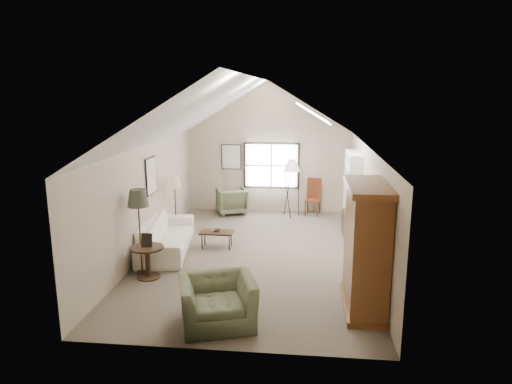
# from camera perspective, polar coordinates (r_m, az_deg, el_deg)

# --- Properties ---
(room_shell) EXTENTS (5.01, 8.01, 4.00)m
(room_shell) POSITION_cam_1_polar(r_m,az_deg,el_deg) (9.98, -0.25, 9.68)
(room_shell) COLOR brown
(room_shell) RESTS_ON ground
(window) EXTENTS (1.72, 0.08, 1.42)m
(window) POSITION_cam_1_polar(r_m,az_deg,el_deg) (14.09, 1.94, 3.32)
(window) COLOR black
(window) RESTS_ON room_shell
(skylight) EXTENTS (0.80, 1.20, 0.52)m
(skylight) POSITION_cam_1_polar(r_m,az_deg,el_deg) (10.82, 7.25, 9.87)
(skylight) COLOR white
(skylight) RESTS_ON room_shell
(wall_art) EXTENTS (1.97, 3.71, 0.88)m
(wall_art) POSITION_cam_1_polar(r_m,az_deg,el_deg) (12.38, -7.94, 3.22)
(wall_art) COLOR black
(wall_art) RESTS_ON room_shell
(armoire) EXTENTS (0.60, 1.50, 2.20)m
(armoire) POSITION_cam_1_polar(r_m,az_deg,el_deg) (8.02, 13.59, -6.79)
(armoire) COLOR brown
(armoire) RESTS_ON ground
(tv_alcove) EXTENTS (0.32, 1.30, 2.10)m
(tv_alcove) POSITION_cam_1_polar(r_m,az_deg,el_deg) (11.86, 11.94, -0.19)
(tv_alcove) COLOR white
(tv_alcove) RESTS_ON ground
(media_console) EXTENTS (0.34, 1.18, 0.60)m
(media_console) POSITION_cam_1_polar(r_m,az_deg,el_deg) (12.07, 11.67, -4.12)
(media_console) COLOR #382316
(media_console) RESTS_ON ground
(tv_panel) EXTENTS (0.05, 0.90, 0.55)m
(tv_panel) POSITION_cam_1_polar(r_m,az_deg,el_deg) (11.91, 11.80, -1.26)
(tv_panel) COLOR black
(tv_panel) RESTS_ON media_console
(sofa) EXTENTS (1.36, 2.72, 0.76)m
(sofa) POSITION_cam_1_polar(r_m,az_deg,el_deg) (11.00, -11.13, -5.31)
(sofa) COLOR white
(sofa) RESTS_ON ground
(armchair_near) EXTENTS (1.46, 1.36, 0.78)m
(armchair_near) POSITION_cam_1_polar(r_m,az_deg,el_deg) (7.58, -4.87, -13.48)
(armchair_near) COLOR #5D6244
(armchair_near) RESTS_ON ground
(armchair_far) EXTENTS (1.10, 1.12, 0.79)m
(armchair_far) POSITION_cam_1_polar(r_m,az_deg,el_deg) (14.04, -3.06, -1.11)
(armchair_far) COLOR #555D41
(armchair_far) RESTS_ON ground
(coffee_table) EXTENTS (0.80, 0.45, 0.41)m
(coffee_table) POSITION_cam_1_polar(r_m,az_deg,el_deg) (11.08, -4.92, -5.94)
(coffee_table) COLOR #3A2717
(coffee_table) RESTS_ON ground
(bowl) EXTENTS (0.19, 0.19, 0.05)m
(bowl) POSITION_cam_1_polar(r_m,az_deg,el_deg) (11.01, -4.94, -4.81)
(bowl) COLOR #391F17
(bowl) RESTS_ON coffee_table
(side_table) EXTENTS (0.73, 0.73, 0.65)m
(side_table) POSITION_cam_1_polar(r_m,az_deg,el_deg) (9.55, -13.36, -8.53)
(side_table) COLOR #352115
(side_table) RESTS_ON ground
(side_chair) EXTENTS (0.51, 0.51, 1.11)m
(side_chair) POSITION_cam_1_polar(r_m,az_deg,el_deg) (13.92, 7.11, -0.64)
(side_chair) COLOR brown
(side_chair) RESTS_ON ground
(tripod_lamp) EXTENTS (0.68, 0.68, 1.77)m
(tripod_lamp) POSITION_cam_1_polar(r_m,az_deg,el_deg) (13.61, 4.45, 0.54)
(tripod_lamp) COLOR white
(tripod_lamp) RESTS_ON ground
(dark_lamp) EXTENTS (0.49, 0.49, 1.82)m
(dark_lamp) POSITION_cam_1_polar(r_m,az_deg,el_deg) (9.61, -14.32, -4.78)
(dark_lamp) COLOR #292C1F
(dark_lamp) RESTS_ON ground
(tan_lamp) EXTENTS (0.37, 0.37, 1.63)m
(tan_lamp) POSITION_cam_1_polar(r_m,az_deg,el_deg) (12.01, -10.05, -1.57)
(tan_lamp) COLOR tan
(tan_lamp) RESTS_ON ground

